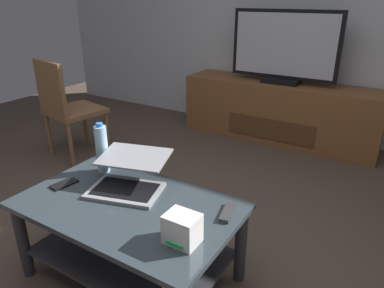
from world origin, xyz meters
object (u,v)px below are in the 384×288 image
router_box (182,229)px  cell_phone (64,184)px  laptop (129,177)px  tv_remote (228,212)px  media_cabinet (279,112)px  television (284,49)px  water_bottle_near (102,149)px  side_chair (66,105)px  coffee_table (129,227)px

router_box → cell_phone: router_box is taller
laptop → tv_remote: bearing=4.7°
media_cabinet → cell_phone: media_cabinet is taller
television → router_box: (0.40, -2.40, -0.41)m
laptop → media_cabinet: bearing=87.7°
television → cell_phone: bearing=-99.9°
television → water_bottle_near: bearing=-99.1°
media_cabinet → television: bearing=-90.0°
cell_phone → water_bottle_near: bearing=81.8°
side_chair → router_box: size_ratio=6.53×
coffee_table → router_box: (0.39, -0.11, 0.21)m
television → water_bottle_near: television is taller
television → laptop: (-0.09, -2.17, -0.41)m
side_chair → cell_phone: (1.06, -0.92, -0.04)m
coffee_table → water_bottle_near: size_ratio=3.67×
laptop → cell_phone: bearing=-152.7°
water_bottle_near → laptop: bearing=-14.7°
media_cabinet → laptop: size_ratio=4.15×
water_bottle_near → cell_phone: water_bottle_near is taller
coffee_table → media_cabinet: bearing=90.1°
cell_phone → side_chair: bearing=147.6°
laptop → coffee_table: bearing=-53.4°
coffee_table → media_cabinet: size_ratio=0.56×
cell_phone → laptop: bearing=35.9°
water_bottle_near → side_chair: bearing=148.6°
media_cabinet → cell_phone: bearing=-99.8°
cell_phone → television: bearing=88.6°
cell_phone → coffee_table: bearing=13.6°
side_chair → laptop: (1.37, -0.75, 0.02)m
router_box → television: bearing=99.3°
coffee_table → router_box: size_ratio=7.82×
television → tv_remote: bearing=-77.6°
laptop → cell_phone: laptop is taller
router_box → cell_phone: 0.81m
coffee_table → media_cabinet: 2.32m
media_cabinet → side_chair: 2.06m
cell_phone → tv_remote: 0.90m
side_chair → water_bottle_near: (1.13, -0.69, 0.10)m
cell_phone → router_box: bearing=3.6°
media_cabinet → cell_phone: 2.39m
side_chair → water_bottle_near: bearing=-31.4°
media_cabinet → tv_remote: bearing=-77.8°
laptop → cell_phone: (-0.32, -0.16, -0.06)m
side_chair → router_box: side_chair is taller
coffee_table → water_bottle_near: 0.48m
coffee_table → cell_phone: (-0.41, -0.04, 0.15)m
side_chair → router_box: (1.86, -0.99, 0.02)m
laptop → water_bottle_near: bearing=165.3°
laptop → water_bottle_near: (-0.25, 0.07, 0.08)m
coffee_table → tv_remote: tv_remote is taller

